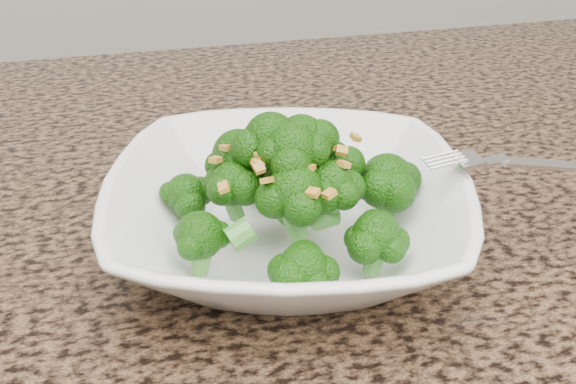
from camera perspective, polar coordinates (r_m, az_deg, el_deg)
name	(u,v)px	position (r m, az deg, el deg)	size (l,w,h in m)	color
granite_counter	(106,329)	(0.49, -14.19, -10.42)	(1.64, 1.04, 0.03)	brown
bowl	(288,216)	(0.50, 0.00, -1.89)	(0.25, 0.25, 0.06)	white
broccoli_pile	(288,131)	(0.47, 0.00, 4.86)	(0.22, 0.22, 0.07)	#1A570A
garlic_topping	(288,77)	(0.46, 0.00, 9.10)	(0.13, 0.13, 0.01)	gold
fork	(498,161)	(0.52, 16.25, 2.36)	(0.17, 0.03, 0.01)	silver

